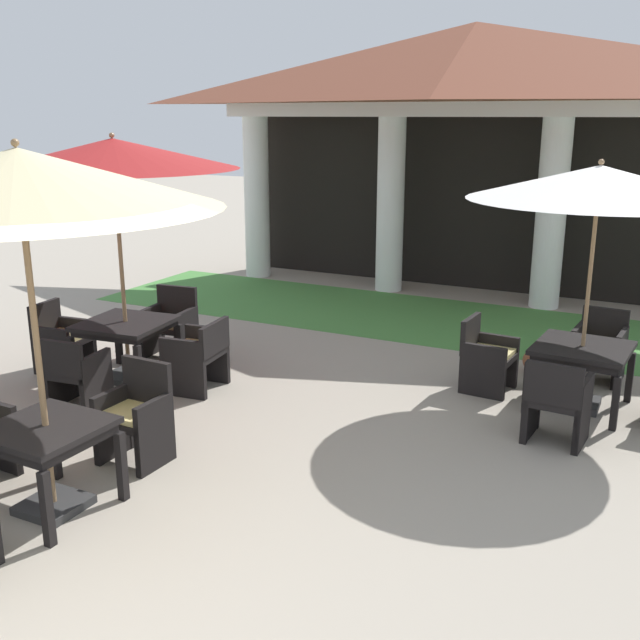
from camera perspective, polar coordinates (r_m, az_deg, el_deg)
The scene contains 18 objects.
ground_plane at distance 5.51m, azimuth -19.03°, elevation -19.75°, with size 60.00×60.00×0.00m, color #9E9384.
background_pavilion at distance 12.94m, azimuth 11.86°, elevation 17.10°, with size 9.56×3.16×4.54m.
lawn_strip at distance 11.72m, azimuth 8.74°, elevation 0.05°, with size 11.36×2.75×0.01m, color #47843D.
patio_table_near_foreground at distance 8.46m, azimuth 19.58°, elevation -2.51°, with size 1.04×1.04×0.71m.
patio_umbrella_near_foreground at distance 8.12m, azimuth 20.75°, elevation 9.76°, with size 2.67×2.67×2.68m.
patio_chair_near_foreground_south at distance 7.55m, azimuth 17.82°, elevation -6.06°, with size 0.59×0.55×0.86m.
patio_chair_near_foreground_west at distance 8.77m, azimuth 12.75°, elevation -2.84°, with size 0.58×0.58×0.85m.
patio_chair_near_foreground_north at distance 9.52m, azimuth 20.76°, elevation -2.04°, with size 0.60×0.62×0.84m.
patio_table_mid_left at distance 6.32m, azimuth -20.35°, elevation -8.52°, with size 0.88×0.88×0.74m.
patio_umbrella_mid_left at distance 5.83m, azimuth -22.23°, elevation 9.94°, with size 2.97×2.97×2.95m.
patio_chair_mid_left_north at distance 7.03m, azimuth -14.03°, elevation -7.30°, with size 0.58×0.51×0.94m.
patio_table_mid_right at distance 9.12m, azimuth -14.76°, elevation -0.66°, with size 1.08×1.08×0.73m.
patio_umbrella_mid_right at distance 8.79m, azimuth -15.69°, elevation 12.12°, with size 2.84×2.84×2.92m.
patio_chair_mid_right_west at distance 9.77m, azimuth -19.34°, elevation -1.47°, with size 0.62×0.60×0.86m.
patio_chair_mid_right_south at distance 8.47m, azimuth -18.36°, elevation -3.97°, with size 0.59×0.57×0.82m.
patio_chair_mid_right_east at distance 8.68m, azimuth -9.41°, elevation -2.68°, with size 0.64×0.70×0.83m.
patio_chair_mid_right_north at distance 9.96m, azimuth -11.50°, elevation -0.40°, with size 0.66×0.61×0.91m.
terracotta_urn at distance 9.60m, azimuth 16.42°, elevation -3.02°, with size 0.35×0.35×0.37m.
Camera 1 is at (3.40, -3.02, 3.11)m, focal length 41.43 mm.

